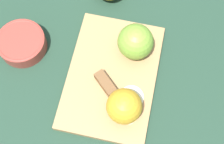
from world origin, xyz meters
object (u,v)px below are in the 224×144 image
(apple_half_right, at_px, (124,106))
(knife, at_px, (107,86))
(apple_half_left, at_px, (135,42))
(bowl, at_px, (22,43))

(apple_half_right, relative_size, knife, 0.67)
(apple_half_right, bearing_deg, apple_half_left, -124.41)
(apple_half_left, relative_size, apple_half_right, 1.08)
(apple_half_right, xyz_separation_m, bowl, (-0.15, -0.27, -0.04))
(apple_half_left, bearing_deg, knife, 169.45)
(apple_half_left, distance_m, apple_half_right, 0.16)
(bowl, bearing_deg, apple_half_left, 92.84)
(bowl, bearing_deg, apple_half_right, 61.85)
(knife, bearing_deg, apple_half_left, 111.11)
(apple_half_left, distance_m, knife, 0.12)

